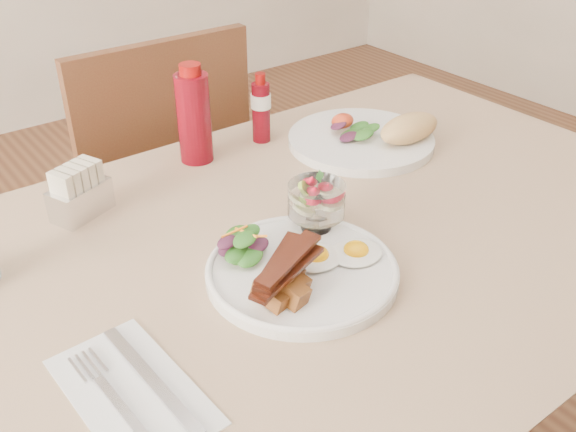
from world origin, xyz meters
The scene contains 12 objects.
table centered at (0.00, 0.00, 0.66)m, with size 1.33×0.88×0.75m.
chair_far centered at (0.00, 0.66, 0.52)m, with size 0.42×0.42×0.93m.
main_plate centered at (-0.11, -0.07, 0.76)m, with size 0.28×0.28×0.02m, color white.
fried_eggs centered at (-0.05, -0.08, 0.77)m, with size 0.15×0.11×0.02m.
bacon_potato_pile centered at (-0.17, -0.11, 0.80)m, with size 0.14×0.09×0.06m.
side_salad centered at (-0.16, 0.00, 0.79)m, with size 0.09×0.09×0.04m.
fruit_cup centered at (-0.03, 0.00, 0.82)m, with size 0.09×0.09×0.09m.
second_plate centered at (0.28, 0.19, 0.77)m, with size 0.30×0.30×0.07m.
ketchup_bottle centered at (-0.04, 0.35, 0.84)m, with size 0.07×0.07×0.19m.
hot_sauce_bottle centered at (0.11, 0.34, 0.82)m, with size 0.04×0.04×0.14m.
sugar_caddy centered at (-0.30, 0.29, 0.79)m, with size 0.11×0.09×0.09m.
napkin_cutlery centered at (-0.40, -0.13, 0.75)m, with size 0.13×0.23×0.01m.
Camera 1 is at (-0.58, -0.66, 1.32)m, focal length 40.00 mm.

